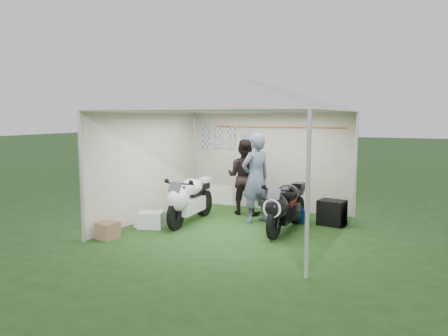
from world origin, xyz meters
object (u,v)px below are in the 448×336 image
at_px(canopy_tent, 234,97).
at_px(person_dark_jacket, 244,177).
at_px(person_blue_jacket, 256,178).
at_px(paddock_stand, 298,216).
at_px(crate_2, 144,221).
at_px(crate_0, 151,220).
at_px(crate_1, 108,230).
at_px(motorcycle_white, 188,198).
at_px(motorcycle_black, 285,205).
at_px(equipment_box, 332,213).

distance_m(canopy_tent, person_dark_jacket, 2.15).
relative_size(person_dark_jacket, person_blue_jacket, 0.92).
xyz_separation_m(paddock_stand, crate_2, (-2.68, -1.70, -0.02)).
xyz_separation_m(person_dark_jacket, crate_2, (-1.34, -1.96, -0.73)).
bearing_deg(crate_0, crate_1, -104.51).
relative_size(crate_0, crate_2, 1.49).
height_order(paddock_stand, crate_2, paddock_stand).
bearing_deg(crate_1, motorcycle_white, 64.72).
xyz_separation_m(paddock_stand, crate_0, (-2.52, -1.69, 0.02)).
xyz_separation_m(motorcycle_black, person_blue_jacket, (-0.79, 0.50, 0.41)).
bearing_deg(crate_0, crate_2, -173.97).
height_order(person_dark_jacket, person_blue_jacket, person_blue_jacket).
xyz_separation_m(canopy_tent, crate_2, (-1.65, -0.72, -2.46)).
distance_m(motorcycle_black, crate_1, 3.31).
bearing_deg(canopy_tent, motorcycle_white, -175.43).
distance_m(person_dark_jacket, crate_2, 2.49).
bearing_deg(paddock_stand, person_dark_jacket, 168.99).
xyz_separation_m(person_dark_jacket, person_blue_jacket, (0.52, -0.62, 0.08)).
xyz_separation_m(equipment_box, crate_2, (-3.35, -1.79, -0.14)).
relative_size(canopy_tent, person_blue_jacket, 3.05).
distance_m(paddock_stand, crate_0, 3.03).
bearing_deg(paddock_stand, canopy_tent, -136.18).
distance_m(motorcycle_white, person_blue_jacket, 1.45).
height_order(motorcycle_white, crate_0, motorcycle_white).
relative_size(person_dark_jacket, crate_1, 5.06).
bearing_deg(motorcycle_black, crate_0, -159.73).
relative_size(motorcycle_white, crate_0, 4.01).
height_order(motorcycle_white, person_dark_jacket, person_dark_jacket).
relative_size(crate_0, crate_1, 1.42).
distance_m(canopy_tent, crate_2, 3.05).
distance_m(equipment_box, crate_1, 4.42).
xyz_separation_m(canopy_tent, crate_0, (-1.50, -0.70, -2.42)).
relative_size(motorcycle_white, equipment_box, 3.75).
bearing_deg(paddock_stand, person_blue_jacket, -156.46).
distance_m(canopy_tent, crate_0, 2.93).
bearing_deg(person_dark_jacket, paddock_stand, 168.46).
relative_size(motorcycle_black, crate_2, 5.91).
xyz_separation_m(equipment_box, crate_0, (-3.20, -1.78, -0.10)).
bearing_deg(person_blue_jacket, crate_1, -8.34).
relative_size(canopy_tent, motorcycle_white, 2.96).
distance_m(canopy_tent, equipment_box, 3.07).
relative_size(person_dark_jacket, crate_2, 5.32).
distance_m(canopy_tent, paddock_stand, 2.82).
bearing_deg(person_blue_jacket, motorcycle_black, 89.52).
height_order(canopy_tent, person_blue_jacket, canopy_tent).
distance_m(canopy_tent, motorcycle_black, 2.29).
xyz_separation_m(canopy_tent, paddock_stand, (1.02, 0.98, -2.43)).
xyz_separation_m(canopy_tent, motorcycle_black, (1.00, 0.13, -2.06)).
height_order(motorcycle_black, crate_2, motorcycle_black).
relative_size(motorcycle_white, motorcycle_black, 1.01).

